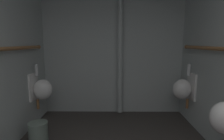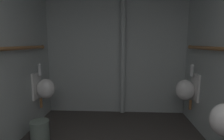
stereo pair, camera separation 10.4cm
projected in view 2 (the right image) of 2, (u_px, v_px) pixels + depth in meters
name	position (u px, v px, depth m)	size (l,w,h in m)	color
wall_back	(116.00, 45.00, 3.47)	(2.76, 0.06, 2.65)	#AEB6B5
urinal_left_mid	(45.00, 88.00, 3.05)	(0.32, 0.30, 0.76)	white
urinal_right_far	(186.00, 89.00, 2.97)	(0.32, 0.30, 0.76)	white
standpipe_back_wall	(123.00, 45.00, 3.36)	(0.09, 0.09, 2.60)	#AEB6B5
waste_bin	(40.00, 131.00, 2.52)	(0.25, 0.25, 0.30)	slate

